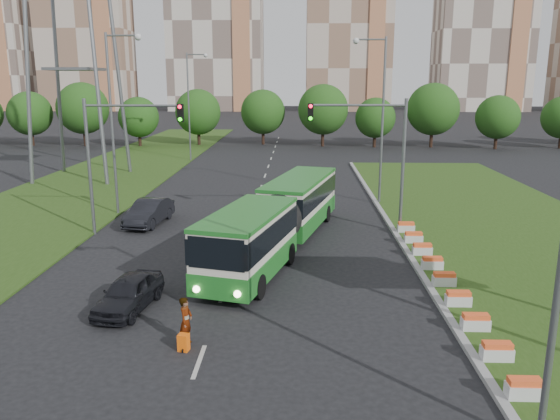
{
  "coord_description": "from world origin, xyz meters",
  "views": [
    {
      "loc": [
        0.2,
        -22.16,
        8.98
      ],
      "look_at": [
        -0.7,
        4.69,
        2.6
      ],
      "focal_mm": 35.0,
      "sensor_mm": 36.0,
      "label": 1
    }
  ],
  "objects_px": {
    "traffic_mast_left": "(115,145)",
    "articulated_bus": "(276,218)",
    "car_left_far": "(149,212)",
    "pedestrian": "(186,321)",
    "shopping_trolley": "(184,343)",
    "car_left_near": "(129,293)",
    "traffic_mast_median": "(376,144)"
  },
  "relations": [
    {
      "from": "traffic_mast_left",
      "to": "articulated_bus",
      "type": "height_order",
      "value": "traffic_mast_left"
    },
    {
      "from": "shopping_trolley",
      "to": "traffic_mast_left",
      "type": "bearing_deg",
      "value": 127.08
    },
    {
      "from": "traffic_mast_left",
      "to": "pedestrian",
      "type": "height_order",
      "value": "traffic_mast_left"
    },
    {
      "from": "pedestrian",
      "to": "shopping_trolley",
      "type": "bearing_deg",
      "value": -169.87
    },
    {
      "from": "traffic_mast_median",
      "to": "car_left_far",
      "type": "xyz_separation_m",
      "value": [
        -14.09,
        1.42,
        -4.56
      ]
    },
    {
      "from": "articulated_bus",
      "to": "shopping_trolley",
      "type": "relative_size",
      "value": 28.49
    },
    {
      "from": "car_left_near",
      "to": "articulated_bus",
      "type": "bearing_deg",
      "value": 65.28
    },
    {
      "from": "traffic_mast_left",
      "to": "shopping_trolley",
      "type": "height_order",
      "value": "traffic_mast_left"
    },
    {
      "from": "traffic_mast_left",
      "to": "car_left_near",
      "type": "height_order",
      "value": "traffic_mast_left"
    },
    {
      "from": "articulated_bus",
      "to": "car_left_far",
      "type": "height_order",
      "value": "articulated_bus"
    },
    {
      "from": "car_left_near",
      "to": "shopping_trolley",
      "type": "height_order",
      "value": "car_left_near"
    },
    {
      "from": "articulated_bus",
      "to": "pedestrian",
      "type": "xyz_separation_m",
      "value": [
        -2.67,
        -11.27,
        -0.87
      ]
    },
    {
      "from": "pedestrian",
      "to": "traffic_mast_median",
      "type": "bearing_deg",
      "value": -19.42
    },
    {
      "from": "car_left_far",
      "to": "pedestrian",
      "type": "bearing_deg",
      "value": -63.16
    },
    {
      "from": "traffic_mast_median",
      "to": "traffic_mast_left",
      "type": "xyz_separation_m",
      "value": [
        -15.16,
        -1.0,
        0.0
      ]
    },
    {
      "from": "car_left_far",
      "to": "traffic_mast_left",
      "type": "bearing_deg",
      "value": -106.26
    },
    {
      "from": "traffic_mast_median",
      "to": "traffic_mast_left",
      "type": "distance_m",
      "value": 15.19
    },
    {
      "from": "traffic_mast_median",
      "to": "articulated_bus",
      "type": "bearing_deg",
      "value": -148.71
    },
    {
      "from": "articulated_bus",
      "to": "car_left_near",
      "type": "bearing_deg",
      "value": -108.62
    },
    {
      "from": "articulated_bus",
      "to": "traffic_mast_median",
      "type": "bearing_deg",
      "value": 46.25
    },
    {
      "from": "articulated_bus",
      "to": "shopping_trolley",
      "type": "bearing_deg",
      "value": -87.83
    },
    {
      "from": "pedestrian",
      "to": "articulated_bus",
      "type": "bearing_deg",
      "value": -3.05
    },
    {
      "from": "traffic_mast_median",
      "to": "traffic_mast_left",
      "type": "relative_size",
      "value": 1.0
    },
    {
      "from": "articulated_bus",
      "to": "car_left_far",
      "type": "relative_size",
      "value": 3.57
    },
    {
      "from": "shopping_trolley",
      "to": "car_left_far",
      "type": "bearing_deg",
      "value": 120.57
    },
    {
      "from": "traffic_mast_median",
      "to": "car_left_far",
      "type": "height_order",
      "value": "traffic_mast_median"
    },
    {
      "from": "car_left_near",
      "to": "car_left_far",
      "type": "bearing_deg",
      "value": 110.58
    },
    {
      "from": "traffic_mast_median",
      "to": "articulated_bus",
      "type": "height_order",
      "value": "traffic_mast_median"
    },
    {
      "from": "traffic_mast_median",
      "to": "pedestrian",
      "type": "height_order",
      "value": "traffic_mast_median"
    },
    {
      "from": "traffic_mast_median",
      "to": "pedestrian",
      "type": "bearing_deg",
      "value": -119.71
    },
    {
      "from": "car_left_far",
      "to": "shopping_trolley",
      "type": "relative_size",
      "value": 7.98
    },
    {
      "from": "traffic_mast_median",
      "to": "car_left_near",
      "type": "distance_m",
      "value": 17.07
    }
  ]
}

